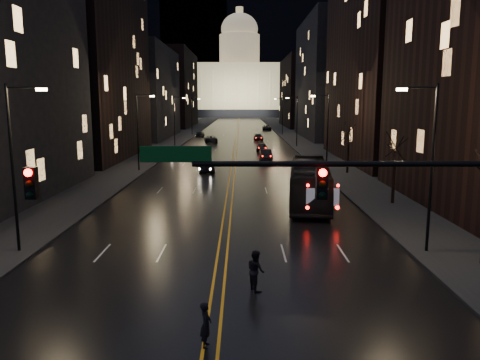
{
  "coord_description": "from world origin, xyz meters",
  "views": [
    {
      "loc": [
        1.01,
        -14.25,
        8.09
      ],
      "look_at": [
        0.94,
        12.61,
        3.58
      ],
      "focal_mm": 35.0,
      "sensor_mm": 36.0,
      "label": 1
    }
  ],
  "objects_px": {
    "traffic_signal": "(398,199)",
    "receding_car_a": "(266,155)",
    "oncoming_car_a": "(206,166)",
    "pedestrian_b": "(256,270)",
    "oncoming_car_b": "(178,151)",
    "bus": "(310,183)",
    "pedestrian_a": "(206,325)"
  },
  "relations": [
    {
      "from": "traffic_signal",
      "to": "receding_car_a",
      "type": "distance_m",
      "value": 51.49
    },
    {
      "from": "oncoming_car_a",
      "to": "pedestrian_b",
      "type": "distance_m",
      "value": 34.49
    },
    {
      "from": "oncoming_car_b",
      "to": "receding_car_a",
      "type": "distance_m",
      "value": 13.66
    },
    {
      "from": "oncoming_car_a",
      "to": "pedestrian_b",
      "type": "relative_size",
      "value": 2.51
    },
    {
      "from": "traffic_signal",
      "to": "oncoming_car_a",
      "type": "xyz_separation_m",
      "value": [
        -8.92,
        39.18,
        -4.34
      ]
    },
    {
      "from": "bus",
      "to": "pedestrian_a",
      "type": "relative_size",
      "value": 7.89
    },
    {
      "from": "traffic_signal",
      "to": "oncoming_car_a",
      "type": "height_order",
      "value": "traffic_signal"
    },
    {
      "from": "oncoming_car_a",
      "to": "pedestrian_b",
      "type": "bearing_deg",
      "value": 91.6
    },
    {
      "from": "traffic_signal",
      "to": "receding_car_a",
      "type": "height_order",
      "value": "traffic_signal"
    },
    {
      "from": "oncoming_car_a",
      "to": "oncoming_car_b",
      "type": "height_order",
      "value": "oncoming_car_a"
    },
    {
      "from": "traffic_signal",
      "to": "oncoming_car_a",
      "type": "distance_m",
      "value": 40.42
    },
    {
      "from": "oncoming_car_a",
      "to": "bus",
      "type": "bearing_deg",
      "value": 113.03
    },
    {
      "from": "oncoming_car_b",
      "to": "oncoming_car_a",
      "type": "bearing_deg",
      "value": 101.7
    },
    {
      "from": "receding_car_a",
      "to": "pedestrian_a",
      "type": "xyz_separation_m",
      "value": [
        -4.63,
        -51.06,
        0.07
      ]
    },
    {
      "from": "receding_car_a",
      "to": "bus",
      "type": "bearing_deg",
      "value": -88.9
    },
    {
      "from": "bus",
      "to": "oncoming_car_a",
      "type": "bearing_deg",
      "value": 126.23
    },
    {
      "from": "bus",
      "to": "receding_car_a",
      "type": "bearing_deg",
      "value": 100.93
    },
    {
      "from": "traffic_signal",
      "to": "oncoming_car_a",
      "type": "bearing_deg",
      "value": 102.82
    },
    {
      "from": "receding_car_a",
      "to": "pedestrian_b",
      "type": "bearing_deg",
      "value": -96.27
    },
    {
      "from": "bus",
      "to": "oncoming_car_b",
      "type": "height_order",
      "value": "bus"
    },
    {
      "from": "traffic_signal",
      "to": "pedestrian_a",
      "type": "relative_size",
      "value": 11.02
    },
    {
      "from": "pedestrian_a",
      "to": "receding_car_a",
      "type": "bearing_deg",
      "value": -1.79
    },
    {
      "from": "traffic_signal",
      "to": "bus",
      "type": "relative_size",
      "value": 1.4
    },
    {
      "from": "bus",
      "to": "pedestrian_b",
      "type": "height_order",
      "value": "bus"
    },
    {
      "from": "oncoming_car_b",
      "to": "pedestrian_a",
      "type": "distance_m",
      "value": 55.98
    },
    {
      "from": "receding_car_a",
      "to": "pedestrian_b",
      "type": "distance_m",
      "value": 46.37
    },
    {
      "from": "bus",
      "to": "receding_car_a",
      "type": "relative_size",
      "value": 2.84
    },
    {
      "from": "oncoming_car_b",
      "to": "pedestrian_a",
      "type": "height_order",
      "value": "pedestrian_a"
    },
    {
      "from": "receding_car_a",
      "to": "pedestrian_b",
      "type": "xyz_separation_m",
      "value": [
        -2.82,
        -46.28,
        0.18
      ]
    },
    {
      "from": "oncoming_car_a",
      "to": "receding_car_a",
      "type": "bearing_deg",
      "value": -127.86
    },
    {
      "from": "oncoming_car_a",
      "to": "receding_car_a",
      "type": "distance_m",
      "value": 14.23
    },
    {
      "from": "bus",
      "to": "pedestrian_a",
      "type": "distance_m",
      "value": 23.02
    }
  ]
}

